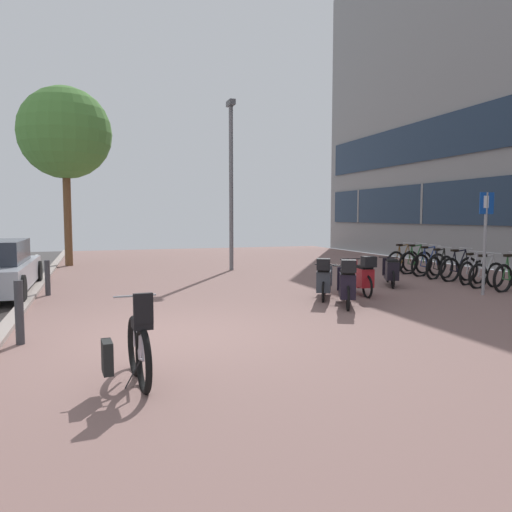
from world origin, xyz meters
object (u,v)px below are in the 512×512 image
object	(u,v)px
bollard_near	(19,312)
lamp_post	(231,177)
bicycle_rack_01	(487,275)
bicycle_foreground	(136,349)
bicycle_rack_06	(416,263)
parking_sign	(485,232)
bicycle_rack_03	(459,269)
bicycle_rack_00	(511,277)
bollard_far	(48,278)
bicycle_rack_07	(403,261)
bicycle_rack_04	(440,267)
street_tree	(65,134)
scooter_far	(324,280)
bicycle_rack_02	(473,272)
scooter_extra	(347,284)
scooter_mid	(391,271)
scooter_near	(361,276)
bicycle_rack_05	(429,265)

from	to	relation	value
bollard_near	lamp_post	bearing A→B (deg)	56.39
bicycle_rack_01	bicycle_foreground	bearing A→B (deg)	-154.30
bicycle_rack_06	parking_sign	world-z (taller)	parking_sign
bicycle_rack_03	bicycle_foreground	bearing A→B (deg)	-148.90
bicycle_rack_00	bollard_far	xyz separation A→B (m)	(-10.80, 2.97, 0.06)
lamp_post	bollard_near	xyz separation A→B (m)	(-5.52, -8.30, -2.71)
bicycle_rack_07	parking_sign	xyz separation A→B (m)	(-1.17, -4.72, 1.14)
bicycle_rack_04	street_tree	world-z (taller)	street_tree
bicycle_foreground	bollard_far	xyz separation A→B (m)	(-1.45, 6.77, 0.02)
bicycle_rack_00	scooter_far	xyz separation A→B (m)	(-4.90, 0.46, 0.08)
bicycle_rack_04	lamp_post	world-z (taller)	lamp_post
bicycle_rack_02	bollard_near	world-z (taller)	bollard_near
bicycle_foreground	bicycle_rack_01	distance (m)	10.21
scooter_extra	bicycle_foreground	bearing A→B (deg)	-143.72
bicycle_rack_03	bicycle_rack_07	bearing A→B (deg)	91.26
scooter_mid	scooter_far	xyz separation A→B (m)	(-2.59, -1.23, 0.04)
bicycle_rack_04	scooter_mid	distance (m)	2.43
street_tree	bicycle_foreground	bearing A→B (deg)	-84.67
scooter_mid	scooter_extra	distance (m)	3.39
bicycle_rack_01	bicycle_rack_07	distance (m)	3.82
bollard_far	bicycle_rack_07	bearing A→B (deg)	7.78
bicycle_rack_04	bicycle_foreground	bearing A→B (deg)	-145.75
bicycle_rack_06	scooter_near	xyz separation A→B (m)	(-3.91, -3.16, 0.08)
scooter_mid	bicycle_rack_07	bearing A→B (deg)	49.49
street_tree	scooter_near	bearing A→B (deg)	-54.19
scooter_near	bicycle_rack_03	bearing A→B (deg)	17.54
bicycle_rack_02	bollard_near	xyz separation A→B (m)	(-10.79, -2.86, 0.14)
bicycle_rack_06	bicycle_rack_07	distance (m)	0.64
bicycle_rack_04	bollard_near	xyz separation A→B (m)	(-10.76, -4.14, 0.12)
bicycle_rack_03	bicycle_rack_05	world-z (taller)	bicycle_rack_05
bicycle_rack_07	bicycle_rack_02	bearing A→B (deg)	-90.95
bicycle_rack_01	bicycle_rack_05	distance (m)	2.55
bollard_far	lamp_post	bearing A→B (deg)	34.10
bollard_far	scooter_far	bearing A→B (deg)	-23.07
bollard_near	bollard_far	distance (m)	4.56
bicycle_rack_07	scooter_near	xyz separation A→B (m)	(-3.89, -3.79, 0.09)
bicycle_rack_07	street_tree	xyz separation A→B (m)	(-10.69, 5.63, 4.52)
bicycle_rack_04	street_tree	size ratio (longest dim) A/B	0.20
bicycle_rack_05	scooter_far	distance (m)	5.67
bicycle_rack_00	bollard_far	world-z (taller)	bicycle_rack_00
bicycle_rack_04	parking_sign	world-z (taller)	parking_sign
bicycle_rack_00	scooter_mid	xyz separation A→B (m)	(-2.31, 1.69, 0.04)
bicycle_rack_05	scooter_near	size ratio (longest dim) A/B	0.83
bicycle_rack_03	scooter_extra	size ratio (longest dim) A/B	0.85
bicycle_foreground	scooter_far	size ratio (longest dim) A/B	0.86
bicycle_rack_00	bollard_far	distance (m)	11.20
bicycle_rack_00	lamp_post	xyz separation A→B (m)	(-5.28, 6.71, 2.83)
scooter_far	street_tree	xyz separation A→B (m)	(-5.74, 9.62, 4.44)
bicycle_rack_01	bicycle_rack_04	world-z (taller)	bicycle_rack_04
bicycle_rack_02	bicycle_rack_06	distance (m)	2.55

